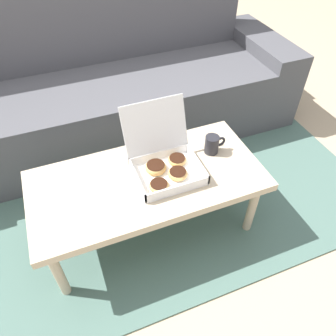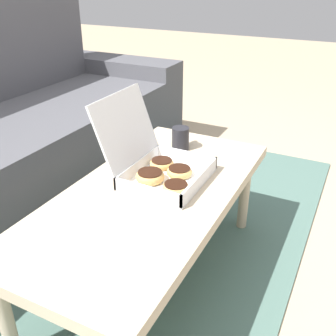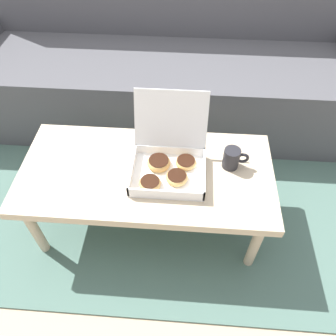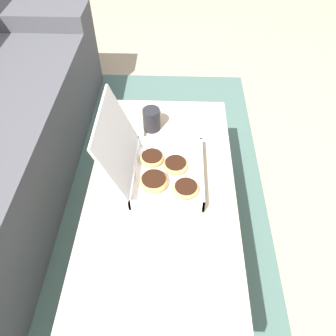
# 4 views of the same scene
# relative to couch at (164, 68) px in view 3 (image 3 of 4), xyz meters

# --- Properties ---
(ground_plane) EXTENTS (12.00, 12.00, 0.00)m
(ground_plane) POSITION_rel_couch_xyz_m (0.00, -0.80, -0.32)
(ground_plane) COLOR tan
(area_rug) EXTENTS (2.70, 1.82, 0.01)m
(area_rug) POSITION_rel_couch_xyz_m (0.00, -0.50, -0.32)
(area_rug) COLOR #4C6B60
(area_rug) RESTS_ON ground_plane
(couch) EXTENTS (2.58, 0.79, 0.95)m
(couch) POSITION_rel_couch_xyz_m (0.00, 0.00, 0.00)
(couch) COLOR #4C4C51
(couch) RESTS_ON ground_plane
(coffee_table) EXTENTS (1.09, 0.52, 0.40)m
(coffee_table) POSITION_rel_couch_xyz_m (0.00, -0.92, 0.03)
(coffee_table) COLOR #C6B293
(coffee_table) RESTS_ON ground_plane
(pastry_box) EXTENTS (0.31, 0.34, 0.29)m
(pastry_box) POSITION_rel_couch_xyz_m (0.09, -0.91, 0.13)
(pastry_box) COLOR white
(pastry_box) RESTS_ON coffee_table
(coffee_mug) EXTENTS (0.11, 0.07, 0.09)m
(coffee_mug) POSITION_rel_couch_xyz_m (0.36, -0.87, 0.12)
(coffee_mug) COLOR #232328
(coffee_mug) RESTS_ON coffee_table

